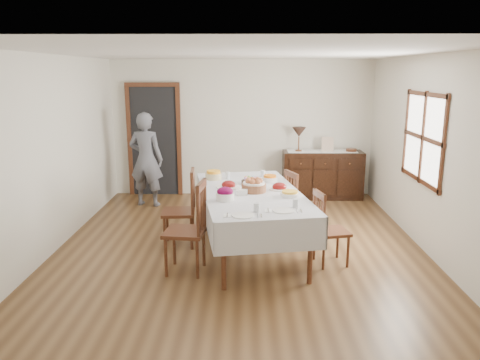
{
  "coord_description": "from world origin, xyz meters",
  "views": [
    {
      "loc": [
        0.09,
        -6.02,
        2.37
      ],
      "look_at": [
        0.0,
        0.1,
        0.95
      ],
      "focal_mm": 35.0,
      "sensor_mm": 36.0,
      "label": 1
    }
  ],
  "objects_px": {
    "chair_left_far": "(183,208)",
    "sideboard": "(322,175)",
    "dining_table": "(251,199)",
    "person": "(146,156)",
    "chair_right_far": "(299,204)",
    "table_lamp": "(299,133)",
    "chair_left_near": "(189,227)",
    "chair_right_near": "(328,228)"
  },
  "relations": [
    {
      "from": "chair_left_near",
      "to": "chair_right_far",
      "type": "xyz_separation_m",
      "value": [
        1.44,
        1.28,
        -0.07
      ]
    },
    {
      "from": "chair_left_near",
      "to": "chair_right_far",
      "type": "bearing_deg",
      "value": 137.85
    },
    {
      "from": "chair_left_far",
      "to": "chair_right_near",
      "type": "distance_m",
      "value": 2.0
    },
    {
      "from": "chair_left_near",
      "to": "table_lamp",
      "type": "relative_size",
      "value": 2.44
    },
    {
      "from": "chair_left_near",
      "to": "dining_table",
      "type": "bearing_deg",
      "value": 136.47
    },
    {
      "from": "chair_left_near",
      "to": "person",
      "type": "xyz_separation_m",
      "value": [
        -1.11,
        2.89,
        0.33
      ]
    },
    {
      "from": "dining_table",
      "to": "sideboard",
      "type": "distance_m",
      "value": 3.16
    },
    {
      "from": "person",
      "to": "table_lamp",
      "type": "relative_size",
      "value": 3.92
    },
    {
      "from": "table_lamp",
      "to": "chair_left_near",
      "type": "bearing_deg",
      "value": -115.76
    },
    {
      "from": "dining_table",
      "to": "chair_left_near",
      "type": "height_order",
      "value": "chair_left_near"
    },
    {
      "from": "chair_left_near",
      "to": "chair_left_far",
      "type": "height_order",
      "value": "chair_left_near"
    },
    {
      "from": "dining_table",
      "to": "chair_right_far",
      "type": "distance_m",
      "value": 0.99
    },
    {
      "from": "dining_table",
      "to": "chair_right_near",
      "type": "distance_m",
      "value": 1.06
    },
    {
      "from": "chair_left_near",
      "to": "sideboard",
      "type": "xyz_separation_m",
      "value": [
        2.13,
        3.45,
        -0.12
      ]
    },
    {
      "from": "dining_table",
      "to": "person",
      "type": "xyz_separation_m",
      "value": [
        -1.85,
        2.26,
        0.15
      ]
    },
    {
      "from": "sideboard",
      "to": "chair_right_near",
      "type": "bearing_deg",
      "value": -97.7
    },
    {
      "from": "chair_right_far",
      "to": "sideboard",
      "type": "xyz_separation_m",
      "value": [
        0.69,
        2.17,
        -0.04
      ]
    },
    {
      "from": "chair_right_near",
      "to": "sideboard",
      "type": "distance_m",
      "value": 3.22
    },
    {
      "from": "chair_left_near",
      "to": "table_lamp",
      "type": "bearing_deg",
      "value": 160.5
    },
    {
      "from": "chair_right_far",
      "to": "person",
      "type": "bearing_deg",
      "value": 36.12
    },
    {
      "from": "dining_table",
      "to": "table_lamp",
      "type": "relative_size",
      "value": 5.72
    },
    {
      "from": "chair_right_near",
      "to": "table_lamp",
      "type": "relative_size",
      "value": 2.06
    },
    {
      "from": "chair_left_far",
      "to": "chair_right_near",
      "type": "relative_size",
      "value": 1.13
    },
    {
      "from": "chair_left_far",
      "to": "chair_right_near",
      "type": "height_order",
      "value": "chair_left_far"
    },
    {
      "from": "dining_table",
      "to": "chair_left_near",
      "type": "distance_m",
      "value": 0.99
    },
    {
      "from": "chair_left_far",
      "to": "person",
      "type": "distance_m",
      "value": 2.23
    },
    {
      "from": "chair_right_near",
      "to": "sideboard",
      "type": "xyz_separation_m",
      "value": [
        0.43,
        3.2,
        -0.03
      ]
    },
    {
      "from": "dining_table",
      "to": "person",
      "type": "relative_size",
      "value": 1.46
    },
    {
      "from": "sideboard",
      "to": "table_lamp",
      "type": "distance_m",
      "value": 0.93
    },
    {
      "from": "chair_left_far",
      "to": "sideboard",
      "type": "xyz_separation_m",
      "value": [
        2.33,
        2.57,
        -0.09
      ]
    },
    {
      "from": "chair_right_far",
      "to": "person",
      "type": "height_order",
      "value": "person"
    },
    {
      "from": "chair_right_far",
      "to": "sideboard",
      "type": "bearing_deg",
      "value": -39.32
    },
    {
      "from": "chair_right_near",
      "to": "chair_right_far",
      "type": "bearing_deg",
      "value": 1.5
    },
    {
      "from": "chair_left_far",
      "to": "dining_table",
      "type": "bearing_deg",
      "value": 70.83
    },
    {
      "from": "dining_table",
      "to": "chair_left_far",
      "type": "bearing_deg",
      "value": 154.89
    },
    {
      "from": "table_lamp",
      "to": "person",
      "type": "bearing_deg",
      "value": -168.69
    },
    {
      "from": "dining_table",
      "to": "chair_left_near",
      "type": "bearing_deg",
      "value": -149.55
    },
    {
      "from": "chair_left_near",
      "to": "person",
      "type": "distance_m",
      "value": 3.11
    },
    {
      "from": "chair_left_near",
      "to": "person",
      "type": "bearing_deg",
      "value": -152.63
    },
    {
      "from": "chair_right_far",
      "to": "table_lamp",
      "type": "distance_m",
      "value": 2.3
    },
    {
      "from": "dining_table",
      "to": "sideboard",
      "type": "relative_size",
      "value": 1.75
    },
    {
      "from": "sideboard",
      "to": "person",
      "type": "xyz_separation_m",
      "value": [
        -3.24,
        -0.56,
        0.45
      ]
    }
  ]
}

